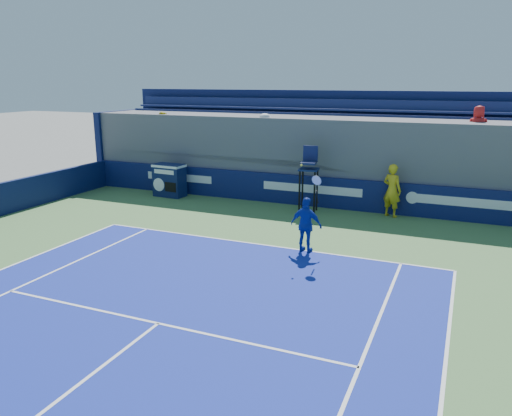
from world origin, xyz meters
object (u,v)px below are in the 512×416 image
at_px(ball_person, 392,190).
at_px(tennis_player, 306,225).
at_px(umpire_chair, 309,172).
at_px(match_clock, 169,179).

distance_m(ball_person, tennis_player, 5.21).
xyz_separation_m(umpire_chair, tennis_player, (1.31, -4.44, -0.70)).
bearing_deg(ball_person, tennis_player, 94.31).
relative_size(ball_person, tennis_player, 0.75).
xyz_separation_m(ball_person, tennis_player, (-1.67, -4.93, -0.16)).
distance_m(umpire_chair, tennis_player, 4.68).
bearing_deg(umpire_chair, match_clock, 178.77).
bearing_deg(match_clock, ball_person, 2.25).
height_order(ball_person, umpire_chair, umpire_chair).
relative_size(umpire_chair, tennis_player, 0.96).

